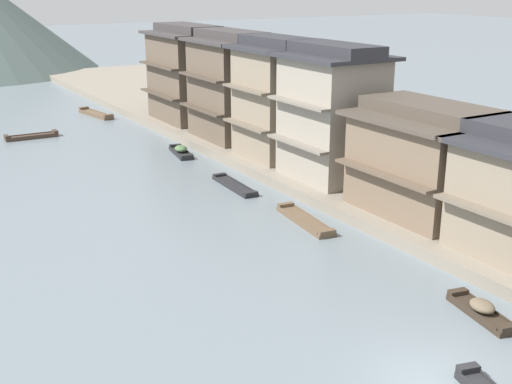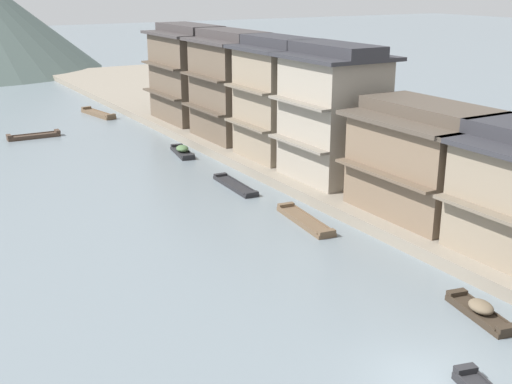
% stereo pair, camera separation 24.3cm
% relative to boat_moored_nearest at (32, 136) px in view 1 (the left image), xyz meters
% --- Properties ---
extents(ground_plane, '(400.00, 400.00, 0.00)m').
position_rel_boat_moored_nearest_xyz_m(ground_plane, '(3.25, -44.55, -0.17)').
color(ground_plane, slate).
extents(riverbank_right, '(18.00, 110.00, 0.66)m').
position_rel_boat_moored_nearest_xyz_m(riverbank_right, '(19.38, -14.55, 0.16)').
color(riverbank_right, gray).
rests_on(riverbank_right, ground).
extents(boat_moored_nearest, '(4.50, 1.07, 0.51)m').
position_rel_boat_moored_nearest_xyz_m(boat_moored_nearest, '(0.00, 0.00, 0.00)').
color(boat_moored_nearest, '#423328').
rests_on(boat_moored_nearest, ground).
extents(boat_moored_second, '(1.25, 5.10, 0.35)m').
position_rel_boat_moored_nearest_xyz_m(boat_moored_second, '(8.27, -21.66, -0.05)').
color(boat_moored_second, '#232326').
rests_on(boat_moored_second, ground).
extents(boat_moored_third, '(1.65, 3.68, 0.71)m').
position_rel_boat_moored_nearest_xyz_m(boat_moored_third, '(8.40, -42.30, 0.09)').
color(boat_moored_third, '#33281E').
rests_on(boat_moored_third, ground).
extents(boat_moored_far, '(1.68, 5.33, 0.42)m').
position_rel_boat_moored_nearest_xyz_m(boat_moored_far, '(8.45, -29.61, -0.03)').
color(boat_moored_far, brown).
rests_on(boat_moored_far, ground).
extents(boat_midriver_drifting, '(2.00, 5.78, 0.54)m').
position_rel_boat_moored_nearest_xyz_m(boat_midriver_drifting, '(8.00, 7.02, 0.00)').
color(boat_midriver_drifting, brown).
rests_on(boat_midriver_drifting, ground).
extents(boat_midriver_upstream, '(1.72, 4.13, 0.73)m').
position_rel_boat_moored_nearest_xyz_m(boat_midriver_upstream, '(8.88, -11.82, 0.10)').
color(boat_midriver_upstream, '#232326').
rests_on(boat_midriver_upstream, ground).
extents(house_waterfront_second, '(7.08, 8.16, 6.14)m').
position_rel_boat_moored_nearest_xyz_m(house_waterfront_second, '(14.45, -32.76, 3.48)').
color(house_waterfront_second, '#75604C').
rests_on(house_waterfront_second, riverbank_right).
extents(house_waterfront_tall, '(5.97, 6.87, 8.74)m').
position_rel_boat_moored_nearest_xyz_m(house_waterfront_tall, '(13.89, -24.67, 4.79)').
color(house_waterfront_tall, gray).
rests_on(house_waterfront_tall, riverbank_right).
extents(house_waterfront_narrow, '(5.75, 6.40, 8.74)m').
position_rel_boat_moored_nearest_xyz_m(house_waterfront_narrow, '(13.78, -18.16, 4.80)').
color(house_waterfront_narrow, gray).
rests_on(house_waterfront_narrow, riverbank_right).
extents(house_waterfront_far, '(6.00, 7.59, 8.74)m').
position_rel_boat_moored_nearest_xyz_m(house_waterfront_far, '(13.91, -11.00, 4.79)').
color(house_waterfront_far, brown).
rests_on(house_waterfront_far, riverbank_right).
extents(house_waterfront_end, '(6.45, 8.37, 8.74)m').
position_rel_boat_moored_nearest_xyz_m(house_waterfront_end, '(14.13, -2.38, 4.78)').
color(house_waterfront_end, brown).
rests_on(house_waterfront_end, riverbank_right).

